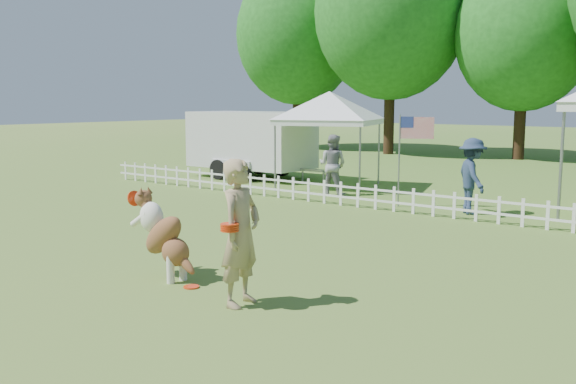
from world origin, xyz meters
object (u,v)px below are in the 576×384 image
object	(u,v)px
handler	(241,233)
cargo_trailer	(251,144)
dog	(164,235)
spectator_b	(472,176)
flag_pole	(399,161)
frisbee_on_turf	(191,287)
spectator_a	(333,165)
canopy_tent_left	(329,141)

from	to	relation	value
handler	cargo_trailer	size ratio (longest dim) A/B	0.36
dog	spectator_b	distance (m)	8.13
flag_pole	dog	bearing A→B (deg)	-110.85
cargo_trailer	flag_pole	bearing A→B (deg)	-19.92
flag_pole	frisbee_on_turf	bearing A→B (deg)	-106.24
dog	cargo_trailer	bearing A→B (deg)	128.59
cargo_trailer	spectator_a	xyz separation A→B (m)	(4.46, -1.68, -0.30)
handler	flag_pole	distance (m)	8.39
handler	dog	xyz separation A→B (m)	(-1.71, 0.22, -0.30)
flag_pole	canopy_tent_left	bearing A→B (deg)	127.50
dog	canopy_tent_left	bearing A→B (deg)	114.18
frisbee_on_turf	cargo_trailer	xyz separation A→B (m)	(-7.91, 10.30, 1.13)
canopy_tent_left	spectator_b	xyz separation A→B (m)	(5.16, -1.72, -0.53)
handler	spectator_b	distance (m)	8.23
frisbee_on_turf	cargo_trailer	distance (m)	13.03
canopy_tent_left	handler	bearing A→B (deg)	-79.35
dog	spectator_b	bearing A→B (deg)	83.05
handler	cargo_trailer	world-z (taller)	cargo_trailer
handler	dog	distance (m)	1.75
cargo_trailer	frisbee_on_turf	bearing A→B (deg)	-53.79
canopy_tent_left	cargo_trailer	size ratio (longest dim) A/B	0.54
handler	spectator_a	xyz separation A→B (m)	(-4.51, 8.75, -0.10)
spectator_b	canopy_tent_left	bearing A→B (deg)	29.85
dog	spectator_a	xyz separation A→B (m)	(-2.79, 8.53, 0.20)
canopy_tent_left	spectator_b	size ratio (longest dim) A/B	1.60
handler	cargo_trailer	distance (m)	13.75
handler	spectator_b	bearing A→B (deg)	-7.78
frisbee_on_turf	dog	bearing A→B (deg)	171.59
flag_pole	spectator_a	world-z (taller)	flag_pole
frisbee_on_turf	spectator_b	world-z (taller)	spectator_b
canopy_tent_left	spectator_a	bearing A→B (deg)	-69.92
canopy_tent_left	spectator_b	bearing A→B (deg)	-36.47
dog	frisbee_on_turf	bearing A→B (deg)	-5.23
spectator_a	spectator_b	xyz separation A→B (m)	(4.22, -0.52, 0.04)
dog	cargo_trailer	size ratio (longest dim) A/B	0.25
canopy_tent_left	flag_pole	bearing A→B (deg)	-46.78
handler	spectator_a	distance (m)	9.84
cargo_trailer	dog	bearing A→B (deg)	-55.89
frisbee_on_turf	canopy_tent_left	xyz separation A→B (m)	(-4.39, 9.82, 1.39)
dog	canopy_tent_left	size ratio (longest dim) A/B	0.46
dog	spectator_a	size ratio (longest dim) A/B	0.77
frisbee_on_turf	handler	bearing A→B (deg)	-6.68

